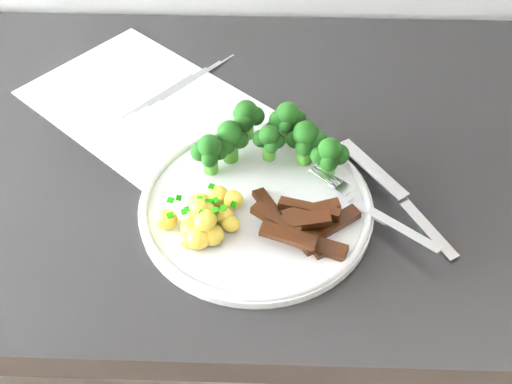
{
  "coord_description": "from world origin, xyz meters",
  "views": [
    {
      "loc": [
        0.02,
        1.08,
        1.46
      ],
      "look_at": [
        0.01,
        1.57,
        0.94
      ],
      "focal_mm": 44.22,
      "sensor_mm": 36.0,
      "label": 1
    }
  ],
  "objects_px": {
    "potatoes": "(204,217)",
    "beef_strips": "(303,224)",
    "broccoli": "(272,137)",
    "fork": "(375,211)",
    "counter": "(257,335)",
    "recipe_paper": "(143,103)",
    "knife": "(409,210)",
    "plate": "(256,205)"
  },
  "relations": [
    {
      "from": "beef_strips",
      "to": "recipe_paper",
      "type": "bearing_deg",
      "value": 133.34
    },
    {
      "from": "counter",
      "to": "fork",
      "type": "bearing_deg",
      "value": -40.09
    },
    {
      "from": "counter",
      "to": "potatoes",
      "type": "relative_size",
      "value": 25.14
    },
    {
      "from": "recipe_paper",
      "to": "broccoli",
      "type": "height_order",
      "value": "broccoli"
    },
    {
      "from": "fork",
      "to": "plate",
      "type": "bearing_deg",
      "value": 173.84
    },
    {
      "from": "potatoes",
      "to": "beef_strips",
      "type": "relative_size",
      "value": 0.78
    },
    {
      "from": "plate",
      "to": "fork",
      "type": "bearing_deg",
      "value": -6.16
    },
    {
      "from": "broccoli",
      "to": "potatoes",
      "type": "bearing_deg",
      "value": -123.74
    },
    {
      "from": "counter",
      "to": "potatoes",
      "type": "height_order",
      "value": "potatoes"
    },
    {
      "from": "counter",
      "to": "fork",
      "type": "height_order",
      "value": "fork"
    },
    {
      "from": "counter",
      "to": "knife",
      "type": "height_order",
      "value": "knife"
    },
    {
      "from": "potatoes",
      "to": "beef_strips",
      "type": "bearing_deg",
      "value": -2.13
    },
    {
      "from": "counter",
      "to": "knife",
      "type": "xyz_separation_m",
      "value": [
        0.18,
        -0.1,
        0.47
      ]
    },
    {
      "from": "plate",
      "to": "potatoes",
      "type": "height_order",
      "value": "potatoes"
    },
    {
      "from": "plate",
      "to": "broccoli",
      "type": "distance_m",
      "value": 0.09
    },
    {
      "from": "beef_strips",
      "to": "counter",
      "type": "bearing_deg",
      "value": 111.73
    },
    {
      "from": "fork",
      "to": "broccoli",
      "type": "bearing_deg",
      "value": 143.01
    },
    {
      "from": "broccoli",
      "to": "recipe_paper",
      "type": "bearing_deg",
      "value": 147.23
    },
    {
      "from": "counter",
      "to": "knife",
      "type": "relative_size",
      "value": 13.11
    },
    {
      "from": "potatoes",
      "to": "fork",
      "type": "relative_size",
      "value": 0.7
    },
    {
      "from": "potatoes",
      "to": "counter",
      "type": "bearing_deg",
      "value": 68.02
    },
    {
      "from": "recipe_paper",
      "to": "broccoli",
      "type": "relative_size",
      "value": 2.01
    },
    {
      "from": "counter",
      "to": "potatoes",
      "type": "xyz_separation_m",
      "value": [
        -0.05,
        -0.13,
        0.48
      ]
    },
    {
      "from": "broccoli",
      "to": "fork",
      "type": "xyz_separation_m",
      "value": [
        0.12,
        -0.09,
        -0.03
      ]
    },
    {
      "from": "potatoes",
      "to": "broccoli",
      "type": "bearing_deg",
      "value": 56.26
    },
    {
      "from": "plate",
      "to": "knife",
      "type": "distance_m",
      "value": 0.18
    },
    {
      "from": "knife",
      "to": "fork",
      "type": "bearing_deg",
      "value": -164.76
    },
    {
      "from": "beef_strips",
      "to": "fork",
      "type": "xyz_separation_m",
      "value": [
        0.08,
        0.02,
        -0.0
      ]
    },
    {
      "from": "recipe_paper",
      "to": "beef_strips",
      "type": "relative_size",
      "value": 3.01
    },
    {
      "from": "counter",
      "to": "beef_strips",
      "type": "xyz_separation_m",
      "value": [
        0.06,
        -0.14,
        0.48
      ]
    },
    {
      "from": "broccoli",
      "to": "knife",
      "type": "distance_m",
      "value": 0.18
    },
    {
      "from": "counter",
      "to": "recipe_paper",
      "type": "relative_size",
      "value": 6.51
    },
    {
      "from": "potatoes",
      "to": "beef_strips",
      "type": "height_order",
      "value": "potatoes"
    },
    {
      "from": "counter",
      "to": "beef_strips",
      "type": "bearing_deg",
      "value": -68.27
    },
    {
      "from": "broccoli",
      "to": "fork",
      "type": "bearing_deg",
      "value": -36.99
    },
    {
      "from": "broccoli",
      "to": "fork",
      "type": "relative_size",
      "value": 1.34
    },
    {
      "from": "recipe_paper",
      "to": "potatoes",
      "type": "relative_size",
      "value": 3.86
    },
    {
      "from": "plate",
      "to": "potatoes",
      "type": "xyz_separation_m",
      "value": [
        -0.06,
        -0.03,
        0.02
      ]
    },
    {
      "from": "counter",
      "to": "beef_strips",
      "type": "distance_m",
      "value": 0.5
    },
    {
      "from": "potatoes",
      "to": "knife",
      "type": "bearing_deg",
      "value": 7.57
    },
    {
      "from": "fork",
      "to": "knife",
      "type": "height_order",
      "value": "fork"
    },
    {
      "from": "potatoes",
      "to": "knife",
      "type": "relative_size",
      "value": 0.52
    }
  ]
}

